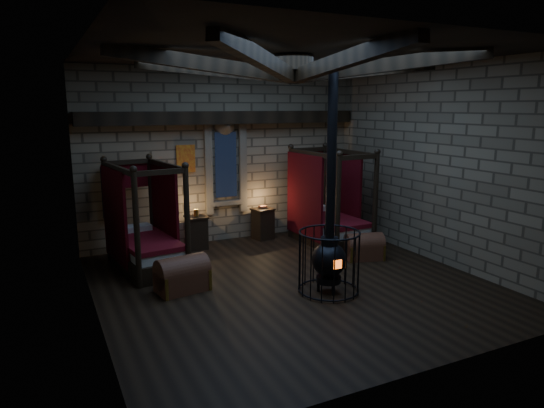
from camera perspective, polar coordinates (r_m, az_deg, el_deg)
name	(u,v)px	position (r m, az deg, el deg)	size (l,w,h in m)	color
room	(291,82)	(8.85, 2.21, 14.20)	(7.02, 7.02, 4.29)	black
bed_left	(145,242)	(10.43, -14.71, -4.40)	(1.36, 2.21, 2.18)	black
bed_right	(328,220)	(11.97, 6.59, -1.94)	(1.22, 2.22, 2.28)	black
trunk_left	(182,275)	(9.05, -10.51, -8.25)	(0.99, 0.72, 0.67)	brown
trunk_right	(364,247)	(10.91, 10.78, -5.02)	(0.91, 0.71, 0.59)	brown
nightstand_left	(197,232)	(11.58, -8.85, -3.28)	(0.49, 0.47, 0.95)	black
nightstand_right	(263,223)	(12.29, -1.09, -2.29)	(0.57, 0.55, 0.85)	black
stove	(329,257)	(8.80, 6.73, -6.21)	(1.11, 1.11, 4.05)	black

